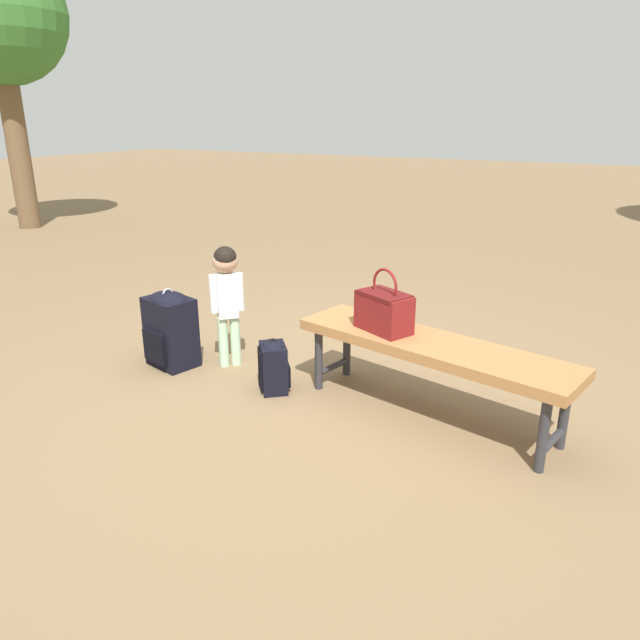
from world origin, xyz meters
TOP-DOWN VIEW (x-y plane):
  - ground_plane at (0.00, 0.00)m, footprint 40.00×40.00m
  - park_bench at (-0.77, -0.17)m, footprint 1.65×0.72m
  - handbag at (-0.47, -0.20)m, footprint 0.37×0.30m
  - child_standing at (0.65, -0.21)m, footprint 0.18×0.18m
  - backpack_large at (1.00, -0.02)m, footprint 0.37×0.33m
  - backpack_small at (0.17, -0.02)m, footprint 0.25×0.25m

SIDE VIEW (x-z plane):
  - ground_plane at x=0.00m, z-range 0.00..0.00m
  - backpack_small at x=0.17m, z-range 0.00..0.34m
  - backpack_large at x=1.00m, z-range 0.00..0.54m
  - park_bench at x=-0.77m, z-range 0.17..0.62m
  - child_standing at x=0.65m, z-range 0.13..0.96m
  - handbag at x=-0.47m, z-range 0.39..0.76m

